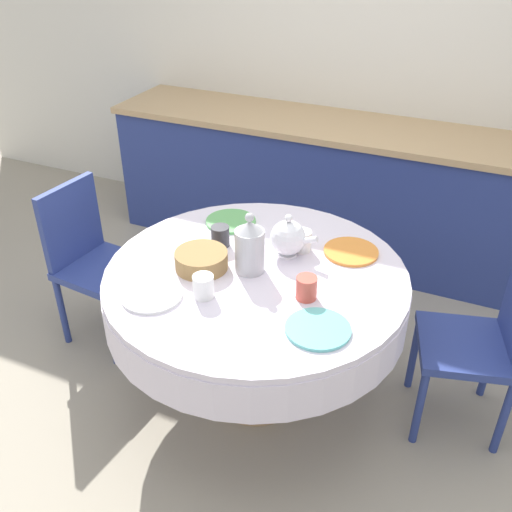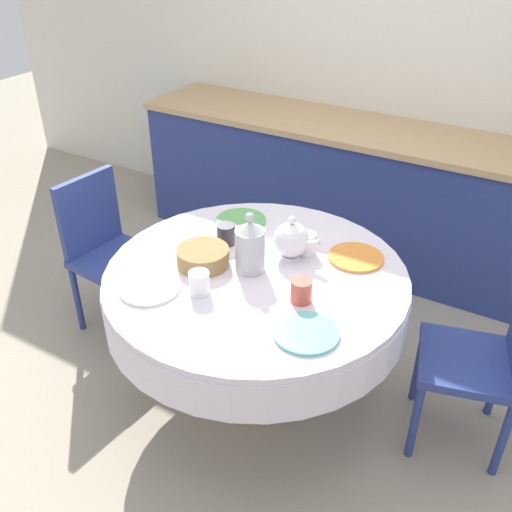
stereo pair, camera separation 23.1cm
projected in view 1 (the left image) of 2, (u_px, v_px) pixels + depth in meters
The scene contains 17 objects.
ground_plane at pixel (256, 392), 2.86m from camera, with size 12.00×12.00×0.00m, color #9E937F.
wall_back at pixel (375, 49), 3.60m from camera, with size 7.00×0.05×2.60m.
kitchen_counter at pixel (349, 191), 3.79m from camera, with size 3.24×0.64×0.90m.
dining_table at pixel (256, 294), 2.54m from camera, with size 1.33×1.33×0.73m.
chair_left at pixel (486, 337), 2.46m from camera, with size 0.49×0.49×0.88m.
chair_right at pixel (91, 256), 3.02m from camera, with size 0.44×0.44×0.88m.
plate_near_left at pixel (152, 295), 2.31m from camera, with size 0.25×0.25×0.01m, color white.
cup_near_left at pixel (203, 286), 2.29m from camera, with size 0.09×0.09×0.10m, color white.
plate_near_right at pixel (318, 329), 2.13m from camera, with size 0.25×0.25×0.01m, color #60BCB7.
cup_near_right at pixel (306, 288), 2.29m from camera, with size 0.09×0.09×0.10m, color #CC4C3D.
plate_far_left at pixel (231, 221), 2.85m from camera, with size 0.25×0.25×0.01m, color #5BA85B.
cup_far_left at pixel (220, 236), 2.64m from camera, with size 0.09×0.09×0.10m, color #28282D.
plate_far_right at pixel (351, 252), 2.60m from camera, with size 0.25×0.25×0.01m, color orange.
cup_far_right at pixel (302, 241), 2.60m from camera, with size 0.09×0.09×0.10m, color white.
coffee_carafe at pixel (249, 247), 2.42m from camera, with size 0.13×0.13×0.28m.
teapot at pixel (288, 238), 2.54m from camera, with size 0.22×0.16×0.21m.
bread_basket at pixel (201, 260), 2.48m from camera, with size 0.23×0.23×0.08m, color olive.
Camera 1 is at (0.84, -1.88, 2.10)m, focal length 40.00 mm.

